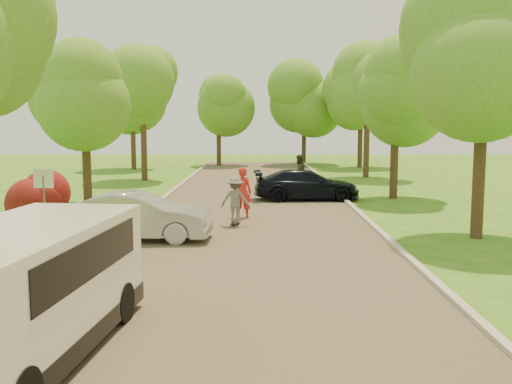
{
  "coord_description": "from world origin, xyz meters",
  "views": [
    {
      "loc": [
        0.28,
        -11.88,
        3.46
      ],
      "look_at": [
        0.17,
        5.76,
        1.3
      ],
      "focal_mm": 40.0,
      "sensor_mm": 36.0,
      "label": 1
    }
  ],
  "objects_px": {
    "person_striped": "(242,192)",
    "silver_sedan": "(138,216)",
    "skateboarder": "(235,200)",
    "minivan": "(19,292)",
    "dark_sedan": "(306,185)",
    "longboard": "(236,223)",
    "person_olive": "(299,172)",
    "street_sign": "(44,190)"
  },
  "relations": [
    {
      "from": "minivan",
      "to": "skateboarder",
      "type": "height_order",
      "value": "minivan"
    },
    {
      "from": "minivan",
      "to": "silver_sedan",
      "type": "relative_size",
      "value": 1.26
    },
    {
      "from": "silver_sedan",
      "to": "skateboarder",
      "type": "distance_m",
      "value": 3.7
    },
    {
      "from": "minivan",
      "to": "person_olive",
      "type": "relative_size",
      "value": 2.98
    },
    {
      "from": "dark_sedan",
      "to": "person_striped",
      "type": "height_order",
      "value": "person_striped"
    },
    {
      "from": "silver_sedan",
      "to": "person_striped",
      "type": "height_order",
      "value": "person_striped"
    },
    {
      "from": "street_sign",
      "to": "skateboarder",
      "type": "distance_m",
      "value": 6.14
    },
    {
      "from": "street_sign",
      "to": "skateboarder",
      "type": "relative_size",
      "value": 1.4
    },
    {
      "from": "skateboarder",
      "to": "person_olive",
      "type": "distance_m",
      "value": 10.45
    },
    {
      "from": "street_sign",
      "to": "longboard",
      "type": "height_order",
      "value": "street_sign"
    },
    {
      "from": "longboard",
      "to": "skateboarder",
      "type": "distance_m",
      "value": 0.79
    },
    {
      "from": "skateboarder",
      "to": "person_striped",
      "type": "height_order",
      "value": "person_striped"
    },
    {
      "from": "silver_sedan",
      "to": "dark_sedan",
      "type": "distance_m",
      "value": 10.51
    },
    {
      "from": "dark_sedan",
      "to": "longboard",
      "type": "distance_m",
      "value": 7.04
    },
    {
      "from": "dark_sedan",
      "to": "longboard",
      "type": "height_order",
      "value": "dark_sedan"
    },
    {
      "from": "longboard",
      "to": "street_sign",
      "type": "bearing_deg",
      "value": 39.73
    },
    {
      "from": "silver_sedan",
      "to": "person_olive",
      "type": "distance_m",
      "value": 13.7
    },
    {
      "from": "skateboarder",
      "to": "minivan",
      "type": "bearing_deg",
      "value": 85.77
    },
    {
      "from": "person_striped",
      "to": "dark_sedan",
      "type": "bearing_deg",
      "value": -115.64
    },
    {
      "from": "person_striped",
      "to": "silver_sedan",
      "type": "bearing_deg",
      "value": 57.48
    },
    {
      "from": "longboard",
      "to": "skateboarder",
      "type": "bearing_deg",
      "value": 102.96
    },
    {
      "from": "minivan",
      "to": "dark_sedan",
      "type": "height_order",
      "value": "minivan"
    },
    {
      "from": "person_olive",
      "to": "silver_sedan",
      "type": "bearing_deg",
      "value": 31.97
    },
    {
      "from": "minivan",
      "to": "dark_sedan",
      "type": "relative_size",
      "value": 1.16
    },
    {
      "from": "longboard",
      "to": "person_striped",
      "type": "xyz_separation_m",
      "value": [
        0.18,
        1.56,
        0.84
      ]
    },
    {
      "from": "silver_sedan",
      "to": "skateboarder",
      "type": "bearing_deg",
      "value": -46.8
    },
    {
      "from": "silver_sedan",
      "to": "person_striped",
      "type": "relative_size",
      "value": 2.32
    },
    {
      "from": "person_striped",
      "to": "street_sign",
      "type": "bearing_deg",
      "value": 44.24
    },
    {
      "from": "street_sign",
      "to": "silver_sedan",
      "type": "relative_size",
      "value": 0.5
    },
    {
      "from": "street_sign",
      "to": "person_striped",
      "type": "xyz_separation_m",
      "value": [
        5.45,
        4.64,
        -0.64
      ]
    },
    {
      "from": "longboard",
      "to": "person_striped",
      "type": "distance_m",
      "value": 1.78
    },
    {
      "from": "dark_sedan",
      "to": "person_olive",
      "type": "distance_m",
      "value": 3.68
    },
    {
      "from": "silver_sedan",
      "to": "dark_sedan",
      "type": "bearing_deg",
      "value": -31.08
    },
    {
      "from": "minivan",
      "to": "dark_sedan",
      "type": "distance_m",
      "value": 18.26
    },
    {
      "from": "skateboarder",
      "to": "person_striped",
      "type": "distance_m",
      "value": 1.57
    },
    {
      "from": "silver_sedan",
      "to": "person_olive",
      "type": "xyz_separation_m",
      "value": [
        5.58,
        12.51,
        0.2
      ]
    },
    {
      "from": "dark_sedan",
      "to": "person_striped",
      "type": "bearing_deg",
      "value": 147.25
    },
    {
      "from": "minivan",
      "to": "skateboarder",
      "type": "relative_size",
      "value": 3.5
    },
    {
      "from": "street_sign",
      "to": "person_olive",
      "type": "height_order",
      "value": "street_sign"
    },
    {
      "from": "silver_sedan",
      "to": "longboard",
      "type": "relative_size",
      "value": 5.24
    },
    {
      "from": "person_striped",
      "to": "person_olive",
      "type": "distance_m",
      "value": 8.9
    },
    {
      "from": "silver_sedan",
      "to": "person_olive",
      "type": "bearing_deg",
      "value": -22.4
    }
  ]
}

